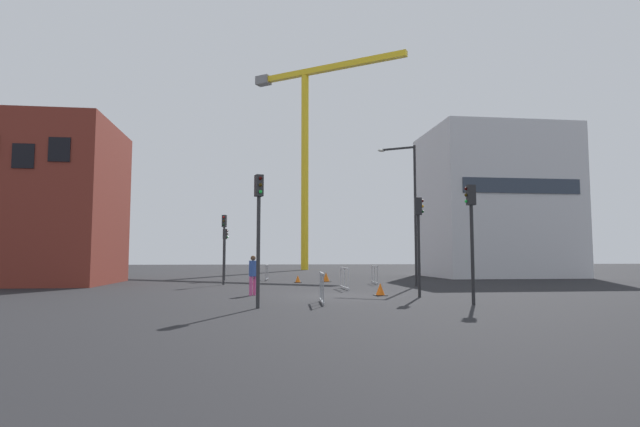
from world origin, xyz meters
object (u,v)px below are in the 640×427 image
(traffic_light_near, at_px, (419,230))
(traffic_light_corner, at_px, (224,238))
(traffic_light_median, at_px, (259,219))
(traffic_cone_by_barrier, at_px, (380,290))
(construction_crane, at_px, (309,133))
(traffic_cone_orange, at_px, (298,279))
(streetlamp_tall, at_px, (410,202))
(pedestrian_walking, at_px, (253,272))
(traffic_light_verge, at_px, (471,224))
(traffic_cone_striped, at_px, (326,277))
(traffic_light_crosswalk, at_px, (225,245))

(traffic_light_near, bearing_deg, traffic_light_corner, 130.18)
(traffic_light_median, relative_size, traffic_cone_by_barrier, 8.07)
(construction_crane, height_order, traffic_cone_orange, construction_crane)
(traffic_light_corner, bearing_deg, construction_crane, 75.37)
(traffic_light_median, xyz_separation_m, traffic_cone_by_barrier, (5.10, 4.59, -2.61))
(streetlamp_tall, bearing_deg, traffic_cone_by_barrier, -117.74)
(pedestrian_walking, height_order, traffic_cone_orange, pedestrian_walking)
(traffic_light_median, bearing_deg, traffic_light_near, 28.77)
(traffic_cone_by_barrier, bearing_deg, pedestrian_walking, 170.92)
(traffic_light_verge, bearing_deg, traffic_cone_striped, 100.36)
(traffic_light_corner, height_order, traffic_light_crosswalk, traffic_light_corner)
(traffic_light_near, height_order, traffic_light_crosswalk, traffic_light_near)
(construction_crane, distance_m, streetlamp_tall, 35.71)
(traffic_light_near, relative_size, traffic_light_verge, 0.98)
(traffic_light_verge, xyz_separation_m, traffic_cone_orange, (-4.79, 15.07, -2.54))
(traffic_light_median, xyz_separation_m, pedestrian_walking, (-0.20, 5.44, -1.88))
(traffic_light_median, distance_m, traffic_light_corner, 13.65)
(traffic_light_crosswalk, xyz_separation_m, pedestrian_walking, (2.02, -13.57, -1.41))
(traffic_light_crosswalk, bearing_deg, traffic_cone_by_barrier, -63.06)
(traffic_light_verge, bearing_deg, traffic_light_crosswalk, 116.99)
(traffic_light_near, relative_size, traffic_cone_by_barrier, 7.60)
(traffic_light_corner, distance_m, traffic_cone_striped, 7.30)
(construction_crane, height_order, pedestrian_walking, construction_crane)
(streetlamp_tall, xyz_separation_m, traffic_cone_by_barrier, (-3.31, -6.30, -4.40))
(traffic_light_crosswalk, height_order, traffic_cone_striped, traffic_light_crosswalk)
(traffic_light_corner, distance_m, traffic_light_crosswalk, 5.52)
(traffic_light_median, distance_m, pedestrian_walking, 5.76)
(traffic_cone_striped, bearing_deg, traffic_cone_by_barrier, -86.48)
(traffic_light_crosswalk, relative_size, pedestrian_walking, 2.10)
(construction_crane, xyz_separation_m, pedestrian_walking, (-6.33, -38.99, -15.71))
(traffic_cone_orange, bearing_deg, traffic_cone_striped, 23.75)
(traffic_light_near, relative_size, traffic_light_corner, 1.00)
(traffic_cone_striped, xyz_separation_m, traffic_cone_orange, (-1.89, -0.83, -0.07))
(traffic_light_corner, height_order, traffic_light_verge, traffic_light_verge)
(traffic_light_corner, xyz_separation_m, pedestrian_walking, (1.74, -8.07, -1.73))
(traffic_light_near, height_order, pedestrian_walking, traffic_light_near)
(traffic_light_corner, relative_size, traffic_cone_orange, 8.62)
(traffic_light_verge, bearing_deg, streetlamp_tall, 83.96)
(construction_crane, bearing_deg, traffic_light_median, -97.85)
(traffic_light_near, distance_m, traffic_cone_by_barrier, 3.00)
(construction_crane, height_order, traffic_light_crosswalk, construction_crane)
(streetlamp_tall, xyz_separation_m, pedestrian_walking, (-8.62, -5.45, -3.67))
(traffic_cone_striped, bearing_deg, streetlamp_tall, -52.94)
(traffic_light_near, height_order, traffic_cone_orange, traffic_light_near)
(traffic_light_crosswalk, distance_m, pedestrian_walking, 13.79)
(construction_crane, distance_m, traffic_light_near, 43.21)
(traffic_light_corner, bearing_deg, traffic_cone_orange, 22.98)
(construction_crane, xyz_separation_m, traffic_cone_striped, (-1.74, -28.21, -16.40))
(construction_crane, relative_size, traffic_light_median, 5.83)
(traffic_light_near, bearing_deg, traffic_light_crosswalk, 119.34)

